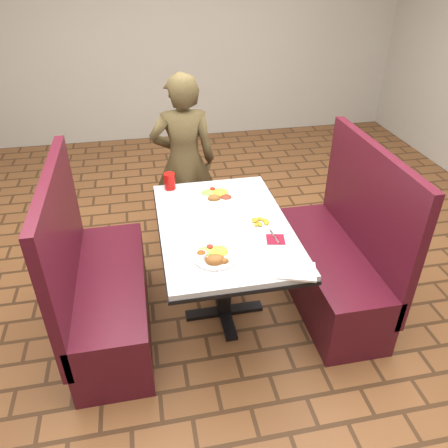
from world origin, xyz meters
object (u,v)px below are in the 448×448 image
Objects in this scene: diner_person at (184,162)px; red_tumbler at (170,181)px; booth_bench_left at (103,292)px; dining_table at (224,237)px; far_dinner_plate at (217,194)px; near_dinner_plate at (214,254)px; booth_bench_right at (335,262)px; plantain_plate at (260,223)px.

diner_person is 12.28× the size of red_tumbler.
red_tumbler is at bearing 46.34° from booth_bench_left.
diner_person is at bearing 96.87° from dining_table.
booth_bench_left is 10.23× the size of red_tumbler.
diner_person is (-0.13, 1.04, 0.07)m from dining_table.
diner_person is at bearing 101.93° from far_dinner_plate.
near_dinner_plate is 0.94× the size of far_dinner_plate.
booth_bench_left reaches higher than red_tumbler.
booth_bench_left and booth_bench_right have the same top height.
booth_bench_right is at bearing 0.00° from booth_bench_left.
plantain_plate is (0.20, -0.39, -0.01)m from far_dinner_plate.
red_tumbler is (-0.29, 0.54, 0.15)m from dining_table.
diner_person is at bearing 131.57° from booth_bench_right.
near_dinner_plate is 2.15× the size of red_tumbler.
diner_person is 1.38m from near_dinner_plate.
far_dinner_plate is at bearing 78.31° from near_dinner_plate.
diner_person is at bearing 72.44° from red_tumbler.
plantain_plate is at bearing 40.64° from near_dinner_plate.
diner_person is 0.71m from far_dinner_plate.
far_dinner_plate reaches higher than plantain_plate.
booth_bench_left is at bearing 59.39° from diner_person.
booth_bench_right is 0.83× the size of diner_person.
diner_person reaches higher than red_tumbler.
diner_person is 0.54m from red_tumbler.
booth_bench_right is 4.50× the size of far_dinner_plate.
red_tumbler is at bearing 153.59° from booth_bench_right.
booth_bench_left is (-0.80, 0.00, -0.32)m from dining_table.
dining_table is at bearing -62.08° from red_tumbler.
booth_bench_right reaches higher than far_dinner_plate.
plantain_plate is at bearing -49.12° from red_tumbler.
diner_person reaches higher than booth_bench_left.
booth_bench_right reaches higher than near_dinner_plate.
diner_person is at bearing 107.59° from plantain_plate.
red_tumbler is (-0.16, 0.87, 0.03)m from near_dinner_plate.
plantain_plate is at bearing -63.26° from far_dinner_plate.
near_dinner_plate is at bearing -139.36° from plantain_plate.
red_tumbler reaches higher than dining_table.
booth_bench_right is 0.72m from plantain_plate.
booth_bench_right is at bearing 133.81° from diner_person.
near_dinner_plate is at bearing -109.80° from dining_table.
dining_table is 0.38m from near_dinner_plate.
booth_bench_left is 1.11m from plantain_plate.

